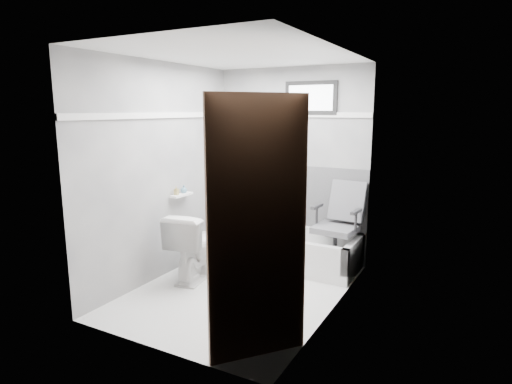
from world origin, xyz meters
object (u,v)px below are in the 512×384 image
Objects in this scene: bathtub at (295,249)px; toilet at (195,245)px; office_chair at (336,223)px; soap_bottle_a at (176,190)px; door at (270,247)px; soap_bottle_b at (184,189)px.

bathtub is 1.23m from toilet.
office_chair reaches higher than bathtub.
bathtub is 1.59× the size of office_chair.
toilet is 0.67m from soap_bottle_a.
toilet is 0.39× the size of door.
soap_bottle_a reaches higher than toilet.
office_chair is 1.88m from soap_bottle_a.
office_chair is 0.47× the size of door.
door is 2.40m from soap_bottle_a.
toilet is (-1.33, -0.92, -0.21)m from office_chair.
bathtub is at bearing -143.70° from toilet.
soap_bottle_a is (-0.32, 0.10, 0.58)m from toilet.
soap_bottle_a is (-1.92, 1.44, -0.03)m from door.
door is 19.71× the size of soap_bottle_a.
soap_bottle_b reaches higher than bathtub.
door is (0.75, -2.21, 0.79)m from bathtub.
office_chair reaches higher than soap_bottle_b.
bathtub is at bearing 28.36° from soap_bottle_b.
door reaches higher than soap_bottle_b.
soap_bottle_b is at bearing -151.64° from bathtub.
soap_bottle_a is at bearing -149.09° from office_chair.
office_chair is (0.48, 0.05, 0.38)m from bathtub.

